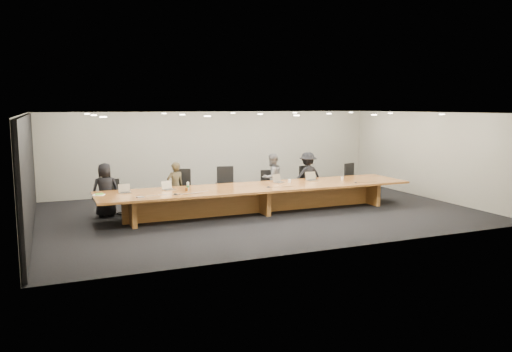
{
  "coord_description": "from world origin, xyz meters",
  "views": [
    {
      "loc": [
        -5.45,
        -12.78,
        2.99
      ],
      "look_at": [
        0.0,
        0.3,
        1.0
      ],
      "focal_mm": 35.0,
      "sensor_mm": 36.0,
      "label": 1
    }
  ],
  "objects_px": {
    "amber_mug": "(187,189)",
    "mic_right": "(356,182)",
    "laptop_b": "(169,185)",
    "paper_cup_near": "(290,181)",
    "person_b": "(175,187)",
    "water_bottle": "(188,186)",
    "chair_left": "(182,189)",
    "person_d": "(308,176)",
    "mic_center": "(269,187)",
    "chair_far_right": "(354,179)",
    "chair_mid_right": "(269,186)",
    "laptop_d": "(280,178)",
    "chair_mid_left": "(226,186)",
    "mic_left": "(176,194)",
    "chair_far_left": "(115,197)",
    "laptop_a": "(125,189)",
    "person_c": "(272,178)",
    "chair_right": "(309,182)",
    "person_a": "(105,190)",
    "conference_table": "(260,194)",
    "paper_cup_far": "(342,178)",
    "av_box": "(140,197)",
    "laptop_e": "(312,176)"
  },
  "relations": [
    {
      "from": "chair_left",
      "to": "mic_left",
      "type": "distance_m",
      "value": 1.73
    },
    {
      "from": "chair_far_right",
      "to": "mic_right",
      "type": "relative_size",
      "value": 9.55
    },
    {
      "from": "person_d",
      "to": "laptop_d",
      "type": "distance_m",
      "value": 1.66
    },
    {
      "from": "conference_table",
      "to": "mic_center",
      "type": "bearing_deg",
      "value": -67.88
    },
    {
      "from": "laptop_e",
      "to": "mic_center",
      "type": "relative_size",
      "value": 2.57
    },
    {
      "from": "chair_right",
      "to": "laptop_b",
      "type": "height_order",
      "value": "chair_right"
    },
    {
      "from": "chair_far_right",
      "to": "water_bottle",
      "type": "bearing_deg",
      "value": 172.29
    },
    {
      "from": "chair_far_left",
      "to": "mic_left",
      "type": "height_order",
      "value": "chair_far_left"
    },
    {
      "from": "chair_mid_left",
      "to": "laptop_a",
      "type": "xyz_separation_m",
      "value": [
        -3.1,
        -0.94,
        0.27
      ]
    },
    {
      "from": "chair_left",
      "to": "chair_far_right",
      "type": "relative_size",
      "value": 1.09
    },
    {
      "from": "chair_mid_right",
      "to": "laptop_d",
      "type": "xyz_separation_m",
      "value": [
        -0.05,
        -0.86,
        0.37
      ]
    },
    {
      "from": "chair_right",
      "to": "paper_cup_near",
      "type": "bearing_deg",
      "value": -158.75
    },
    {
      "from": "chair_far_right",
      "to": "water_bottle",
      "type": "xyz_separation_m",
      "value": [
        -6.04,
        -1.17,
        0.31
      ]
    },
    {
      "from": "water_bottle",
      "to": "paper_cup_far",
      "type": "height_order",
      "value": "water_bottle"
    },
    {
      "from": "chair_mid_left",
      "to": "mic_left",
      "type": "bearing_deg",
      "value": -129.11
    },
    {
      "from": "water_bottle",
      "to": "paper_cup_near",
      "type": "xyz_separation_m",
      "value": [
        3.13,
        0.2,
        -0.06
      ]
    },
    {
      "from": "water_bottle",
      "to": "mic_center",
      "type": "distance_m",
      "value": 2.23
    },
    {
      "from": "chair_right",
      "to": "person_c",
      "type": "relative_size",
      "value": 0.72
    },
    {
      "from": "chair_left",
      "to": "mic_right",
      "type": "xyz_separation_m",
      "value": [
        4.79,
        -1.73,
        0.17
      ]
    },
    {
      "from": "chair_far_left",
      "to": "mic_center",
      "type": "relative_size",
      "value": 7.52
    },
    {
      "from": "chair_mid_left",
      "to": "mic_right",
      "type": "relative_size",
      "value": 10.43
    },
    {
      "from": "water_bottle",
      "to": "amber_mug",
      "type": "bearing_deg",
      "value": -122.35
    },
    {
      "from": "chair_far_left",
      "to": "laptop_b",
      "type": "distance_m",
      "value": 1.64
    },
    {
      "from": "person_b",
      "to": "water_bottle",
      "type": "distance_m",
      "value": 1.07
    },
    {
      "from": "paper_cup_far",
      "to": "mic_left",
      "type": "height_order",
      "value": "paper_cup_far"
    },
    {
      "from": "chair_right",
      "to": "amber_mug",
      "type": "relative_size",
      "value": 11.76
    },
    {
      "from": "chair_far_left",
      "to": "laptop_a",
      "type": "distance_m",
      "value": 1.05
    },
    {
      "from": "chair_left",
      "to": "person_d",
      "type": "height_order",
      "value": "person_d"
    },
    {
      "from": "chair_left",
      "to": "laptop_e",
      "type": "relative_size",
      "value": 3.51
    },
    {
      "from": "chair_far_right",
      "to": "paper_cup_near",
      "type": "distance_m",
      "value": 3.08
    },
    {
      "from": "chair_left",
      "to": "laptop_a",
      "type": "xyz_separation_m",
      "value": [
        -1.72,
        -0.91,
        0.27
      ]
    },
    {
      "from": "laptop_e",
      "to": "chair_far_left",
      "type": "bearing_deg",
      "value": 170.71
    },
    {
      "from": "amber_mug",
      "to": "mic_right",
      "type": "bearing_deg",
      "value": -5.92
    },
    {
      "from": "chair_mid_right",
      "to": "av_box",
      "type": "relative_size",
      "value": 5.93
    },
    {
      "from": "laptop_d",
      "to": "paper_cup_near",
      "type": "distance_m",
      "value": 0.31
    },
    {
      "from": "chair_far_right",
      "to": "person_a",
      "type": "bearing_deg",
      "value": 162.18
    },
    {
      "from": "chair_far_left",
      "to": "paper_cup_far",
      "type": "relative_size",
      "value": 10.38
    },
    {
      "from": "chair_mid_left",
      "to": "paper_cup_far",
      "type": "xyz_separation_m",
      "value": [
        3.37,
        -1.1,
        0.2
      ]
    },
    {
      "from": "chair_mid_left",
      "to": "amber_mug",
      "type": "height_order",
      "value": "chair_mid_left"
    },
    {
      "from": "person_a",
      "to": "paper_cup_near",
      "type": "distance_m",
      "value": 5.23
    },
    {
      "from": "person_a",
      "to": "av_box",
      "type": "distance_m",
      "value": 1.77
    },
    {
      "from": "laptop_b",
      "to": "paper_cup_near",
      "type": "distance_m",
      "value": 3.59
    },
    {
      "from": "chair_far_left",
      "to": "paper_cup_far",
      "type": "xyz_separation_m",
      "value": [
        6.62,
        -1.13,
        0.3
      ]
    },
    {
      "from": "mic_left",
      "to": "mic_right",
      "type": "distance_m",
      "value": 5.36
    },
    {
      "from": "chair_far_left",
      "to": "person_d",
      "type": "distance_m",
      "value": 6.03
    },
    {
      "from": "conference_table",
      "to": "chair_far_right",
      "type": "height_order",
      "value": "chair_far_right"
    },
    {
      "from": "person_c",
      "to": "mic_right",
      "type": "bearing_deg",
      "value": 118.73
    },
    {
      "from": "person_c",
      "to": "paper_cup_near",
      "type": "height_order",
      "value": "person_c"
    },
    {
      "from": "chair_mid_left",
      "to": "laptop_e",
      "type": "bearing_deg",
      "value": -8.7
    },
    {
      "from": "chair_mid_left",
      "to": "mic_left",
      "type": "height_order",
      "value": "chair_mid_left"
    }
  ]
}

